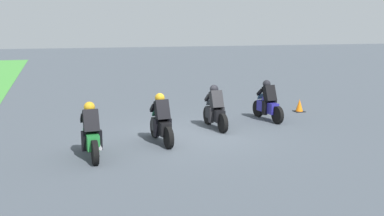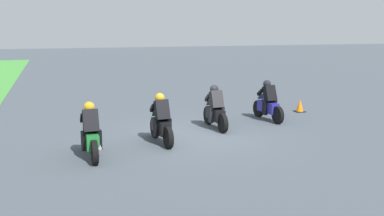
# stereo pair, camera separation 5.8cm
# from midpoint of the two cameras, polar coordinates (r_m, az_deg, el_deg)

# --- Properties ---
(ground_plane) EXTENTS (120.00, 120.00, 0.00)m
(ground_plane) POSITION_cam_midpoint_polar(r_m,az_deg,el_deg) (14.44, 0.35, -3.56)
(ground_plane) COLOR #444C54
(rider_lane_a) EXTENTS (2.04, 0.55, 1.51)m
(rider_lane_a) POSITION_cam_midpoint_polar(r_m,az_deg,el_deg) (16.93, 9.83, 0.54)
(rider_lane_a) COLOR black
(rider_lane_a) RESTS_ON ground_plane
(rider_lane_b) EXTENTS (2.04, 0.54, 1.51)m
(rider_lane_b) POSITION_cam_midpoint_polar(r_m,az_deg,el_deg) (15.37, 3.12, -0.33)
(rider_lane_b) COLOR black
(rider_lane_b) RESTS_ON ground_plane
(rider_lane_c) EXTENTS (2.04, 0.55, 1.51)m
(rider_lane_c) POSITION_cam_midpoint_polar(r_m,az_deg,el_deg) (13.49, -3.85, -1.87)
(rider_lane_c) COLOR black
(rider_lane_c) RESTS_ON ground_plane
(rider_lane_d) EXTENTS (2.04, 0.55, 1.51)m
(rider_lane_d) POSITION_cam_midpoint_polar(r_m,az_deg,el_deg) (12.27, -12.70, -3.36)
(rider_lane_d) COLOR black
(rider_lane_d) RESTS_ON ground_plane
(traffic_cone) EXTENTS (0.40, 0.40, 0.53)m
(traffic_cone) POSITION_cam_midpoint_polar(r_m,az_deg,el_deg) (18.90, 13.75, 0.25)
(traffic_cone) COLOR black
(traffic_cone) RESTS_ON ground_plane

